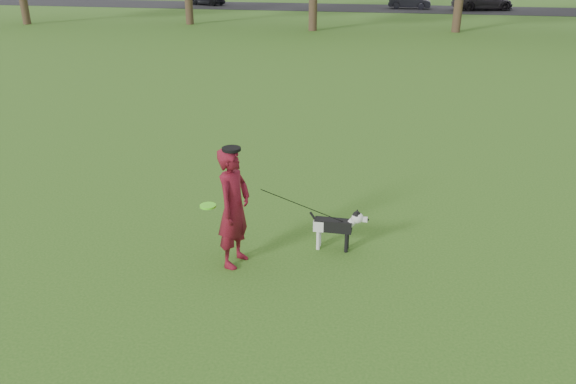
% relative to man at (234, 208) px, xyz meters
% --- Properties ---
extents(ground, '(120.00, 120.00, 0.00)m').
position_rel_man_xyz_m(ground, '(0.87, 0.49, -0.88)').
color(ground, '#285116').
rests_on(ground, ground).
extents(road, '(120.00, 7.00, 0.02)m').
position_rel_man_xyz_m(road, '(0.87, 40.49, -0.87)').
color(road, black).
rests_on(road, ground).
extents(man, '(0.55, 0.72, 1.76)m').
position_rel_man_xyz_m(man, '(0.00, 0.00, 0.00)').
color(man, '#520B10').
rests_on(man, ground).
extents(dog, '(0.90, 0.18, 0.68)m').
position_rel_man_xyz_m(dog, '(1.40, 0.70, -0.47)').
color(dog, black).
rests_on(dog, ground).
extents(car_mid, '(3.30, 1.28, 1.07)m').
position_rel_man_xyz_m(car_mid, '(2.22, 40.49, -0.33)').
color(car_mid, black).
rests_on(car_mid, road).
extents(car_right, '(4.96, 3.10, 1.34)m').
position_rel_man_xyz_m(car_right, '(7.69, 40.49, -0.19)').
color(car_right, '#252026').
rests_on(car_right, road).
extents(man_held_items, '(1.99, 0.90, 1.32)m').
position_rel_man_xyz_m(man_held_items, '(0.96, 0.32, -0.04)').
color(man_held_items, '#58FE20').
rests_on(man_held_items, ground).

